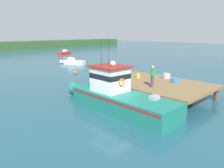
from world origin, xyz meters
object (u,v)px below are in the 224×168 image
object	(u,v)px
moored_boat_outer_mooring	(73,62)
moored_boat_off_the_point	(64,53)
mooring_buoy_inshore	(75,72)
crate_single_far	(166,76)
crate_single_by_cleat	(175,80)
bait_bucket	(138,76)
deckhand_by_the_boat	(152,76)
main_fishing_boat	(116,95)

from	to	relation	value
moored_boat_outer_mooring	moored_boat_off_the_point	bearing A→B (deg)	62.11
moored_boat_off_the_point	mooring_buoy_inshore	xyz separation A→B (m)	(-13.32, -23.59, -0.18)
crate_single_far	crate_single_by_cleat	distance (m)	1.72
mooring_buoy_inshore	bait_bucket	bearing A→B (deg)	-93.10
crate_single_by_cleat	mooring_buoy_inshore	xyz separation A→B (m)	(-0.01, 14.13, -1.18)
bait_bucket	deckhand_by_the_boat	size ratio (longest dim) A/B	0.21
crate_single_far	moored_boat_outer_mooring	size ratio (longest dim) A/B	0.14
crate_single_far	moored_boat_off_the_point	bearing A→B (deg)	71.18
moored_boat_outer_mooring	deckhand_by_the_boat	bearing A→B (deg)	-109.36
crate_single_far	mooring_buoy_inshore	distance (m)	12.80
main_fishing_boat	crate_single_by_cleat	size ratio (longest dim) A/B	16.38
crate_single_far	moored_boat_outer_mooring	xyz separation A→B (m)	(3.96, 20.40, -1.04)
moored_boat_outer_mooring	crate_single_far	bearing A→B (deg)	-100.97
crate_single_far	mooring_buoy_inshore	size ratio (longest dim) A/B	1.47
main_fishing_boat	bait_bucket	distance (m)	5.50
main_fishing_boat	crate_single_far	distance (m)	6.61
main_fishing_boat	crate_single_by_cleat	distance (m)	5.79
moored_boat_outer_mooring	moored_boat_off_the_point	distance (m)	17.98
main_fishing_boat	moored_boat_outer_mooring	xyz separation A→B (m)	(10.55, 20.61, -0.62)
moored_boat_off_the_point	mooring_buoy_inshore	world-z (taller)	moored_boat_off_the_point
crate_single_by_cleat	deckhand_by_the_boat	xyz separation A→B (m)	(-2.62, 0.41, 0.68)
main_fishing_boat	moored_boat_outer_mooring	distance (m)	23.16
crate_single_far	moored_boat_off_the_point	distance (m)	38.35
crate_single_far	crate_single_by_cleat	world-z (taller)	crate_single_far
crate_single_far	deckhand_by_the_boat	xyz separation A→B (m)	(-3.57, -1.02, 0.63)
crate_single_by_cleat	mooring_buoy_inshore	bearing A→B (deg)	90.02
bait_bucket	mooring_buoy_inshore	world-z (taller)	bait_bucket
crate_single_far	crate_single_by_cleat	xyz separation A→B (m)	(-0.95, -1.43, -0.05)
moored_boat_outer_mooring	moored_boat_off_the_point	world-z (taller)	moored_boat_outer_mooring
deckhand_by_the_boat	moored_boat_outer_mooring	size ratio (longest dim) A/B	0.37
crate_single_far	moored_boat_off_the_point	xyz separation A→B (m)	(12.37, 36.29, -1.05)
crate_single_far	moored_boat_outer_mooring	world-z (taller)	crate_single_far
mooring_buoy_inshore	crate_single_far	bearing A→B (deg)	-85.70
main_fishing_boat	moored_boat_off_the_point	xyz separation A→B (m)	(18.96, 36.50, -0.62)
crate_single_by_cleat	moored_boat_outer_mooring	bearing A→B (deg)	77.34
main_fishing_boat	deckhand_by_the_boat	size ratio (longest dim) A/B	6.03
crate_single_by_cleat	deckhand_by_the_boat	world-z (taller)	deckhand_by_the_boat
main_fishing_boat	crate_single_far	xyz separation A→B (m)	(6.59, 0.21, 0.42)
mooring_buoy_inshore	crate_single_by_cleat	bearing A→B (deg)	-89.98
crate_single_by_cleat	deckhand_by_the_boat	bearing A→B (deg)	171.14
mooring_buoy_inshore	moored_boat_off_the_point	bearing A→B (deg)	60.54
moored_boat_outer_mooring	crate_single_by_cleat	bearing A→B (deg)	-102.66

